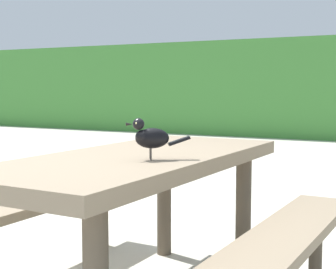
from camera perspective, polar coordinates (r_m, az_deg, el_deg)
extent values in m
cube|color=#84725B|center=(2.49, -3.16, -2.94)|extent=(0.81, 1.82, 0.07)
cylinder|color=brown|center=(3.28, -0.44, -7.51)|extent=(0.09, 0.09, 0.67)
cylinder|color=brown|center=(3.06, 8.35, -8.51)|extent=(0.09, 0.09, 0.67)
cube|color=#84725B|center=(2.97, -14.71, -7.46)|extent=(0.33, 1.72, 0.05)
cylinder|color=brown|center=(3.49, -7.21, -9.11)|extent=(0.07, 0.07, 0.39)
cube|color=#84725B|center=(2.26, 12.35, -11.42)|extent=(0.33, 1.72, 0.05)
cylinder|color=brown|center=(2.92, 16.04, -12.19)|extent=(0.07, 0.07, 0.39)
ellipsoid|color=black|center=(2.26, -1.76, -0.42)|extent=(0.16, 0.15, 0.09)
ellipsoid|color=black|center=(2.25, -2.80, -0.26)|extent=(0.09, 0.09, 0.06)
sphere|color=black|center=(2.25, -3.28, 1.16)|extent=(0.05, 0.05, 0.05)
sphere|color=#EAE08C|center=(2.23, -3.54, 1.26)|extent=(0.01, 0.01, 0.01)
sphere|color=#EAE08C|center=(2.27, -3.63, 1.32)|extent=(0.01, 0.01, 0.01)
cone|color=black|center=(2.24, -4.33, 1.15)|extent=(0.03, 0.03, 0.02)
cube|color=black|center=(2.28, 1.24, -0.71)|extent=(0.10, 0.09, 0.04)
cylinder|color=#47423D|center=(2.25, -1.90, -2.18)|extent=(0.01, 0.01, 0.05)
cylinder|color=#47423D|center=(2.28, -1.99, -2.09)|extent=(0.01, 0.01, 0.05)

